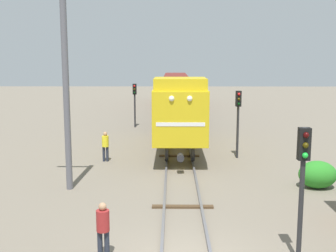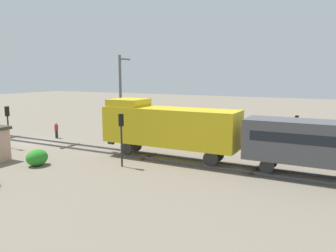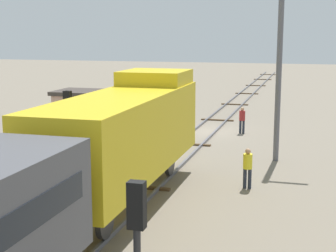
{
  "view_description": "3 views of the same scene",
  "coord_description": "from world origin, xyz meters",
  "px_view_note": "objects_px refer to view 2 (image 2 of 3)",
  "views": [
    {
      "loc": [
        -0.41,
        -11.37,
        5.74
      ],
      "look_at": [
        -0.63,
        9.96,
        2.35
      ],
      "focal_mm": 45.0,
      "sensor_mm": 36.0,
      "label": 1
    },
    {
      "loc": [
        22.7,
        26.82,
        6.76
      ],
      "look_at": [
        -1.2,
        14.28,
        2.52
      ],
      "focal_mm": 35.0,
      "sensor_mm": 36.0,
      "label": 2
    },
    {
      "loc": [
        -6.59,
        32.59,
        6.36
      ],
      "look_at": [
        -0.38,
        10.47,
        2.2
      ],
      "focal_mm": 55.0,
      "sensor_mm": 36.0,
      "label": 3
    }
  ],
  "objects_px": {
    "traffic_signal_near": "(8,119)",
    "worker_by_signal": "(161,136)",
    "catenary_mast": "(121,96)",
    "traffic_signal_far": "(296,130)",
    "traffic_signal_mid": "(121,130)",
    "locomotive": "(167,125)",
    "worker_near_track": "(56,129)"
  },
  "relations": [
    {
      "from": "traffic_signal_mid",
      "to": "traffic_signal_far",
      "type": "bearing_deg",
      "value": 121.94
    },
    {
      "from": "worker_by_signal",
      "to": "catenary_mast",
      "type": "bearing_deg",
      "value": 171.1
    },
    {
      "from": "locomotive",
      "to": "catenary_mast",
      "type": "bearing_deg",
      "value": -121.95
    },
    {
      "from": "traffic_signal_near",
      "to": "catenary_mast",
      "type": "height_order",
      "value": "catenary_mast"
    },
    {
      "from": "worker_near_track",
      "to": "catenary_mast",
      "type": "relative_size",
      "value": 0.19
    },
    {
      "from": "traffic_signal_mid",
      "to": "worker_by_signal",
      "type": "xyz_separation_m",
      "value": [
        -7.6,
        -0.91,
        -1.76
      ]
    },
    {
      "from": "traffic_signal_mid",
      "to": "traffic_signal_far",
      "type": "height_order",
      "value": "traffic_signal_mid"
    },
    {
      "from": "locomotive",
      "to": "traffic_signal_near",
      "type": "bearing_deg",
      "value": -77.89
    },
    {
      "from": "traffic_signal_near",
      "to": "worker_by_signal",
      "type": "distance_m",
      "value": 14.18
    },
    {
      "from": "traffic_signal_far",
      "to": "traffic_signal_mid",
      "type": "bearing_deg",
      "value": -58.06
    },
    {
      "from": "worker_near_track",
      "to": "catenary_mast",
      "type": "distance_m",
      "value": 8.02
    },
    {
      "from": "worker_by_signal",
      "to": "catenary_mast",
      "type": "relative_size",
      "value": 0.19
    },
    {
      "from": "traffic_signal_mid",
      "to": "worker_near_track",
      "type": "distance_m",
      "value": 14.09
    },
    {
      "from": "traffic_signal_far",
      "to": "locomotive",
      "type": "bearing_deg",
      "value": -68.63
    },
    {
      "from": "locomotive",
      "to": "worker_near_track",
      "type": "relative_size",
      "value": 6.82
    },
    {
      "from": "traffic_signal_near",
      "to": "traffic_signal_far",
      "type": "bearing_deg",
      "value": 105.75
    },
    {
      "from": "locomotive",
      "to": "traffic_signal_far",
      "type": "bearing_deg",
      "value": 111.37
    },
    {
      "from": "worker_near_track",
      "to": "worker_by_signal",
      "type": "bearing_deg",
      "value": 104.64
    },
    {
      "from": "traffic_signal_mid",
      "to": "catenary_mast",
      "type": "height_order",
      "value": "catenary_mast"
    },
    {
      "from": "traffic_signal_mid",
      "to": "worker_near_track",
      "type": "bearing_deg",
      "value": -114.51
    },
    {
      "from": "traffic_signal_far",
      "to": "worker_by_signal",
      "type": "bearing_deg",
      "value": -92.83
    },
    {
      "from": "traffic_signal_far",
      "to": "worker_near_track",
      "type": "relative_size",
      "value": 2.18
    },
    {
      "from": "worker_near_track",
      "to": "worker_by_signal",
      "type": "distance_m",
      "value": 11.95
    },
    {
      "from": "catenary_mast",
      "to": "worker_near_track",
      "type": "bearing_deg",
      "value": -68.2
    },
    {
      "from": "traffic_signal_near",
      "to": "traffic_signal_mid",
      "type": "relative_size",
      "value": 0.99
    },
    {
      "from": "locomotive",
      "to": "traffic_signal_mid",
      "type": "xyz_separation_m",
      "value": [
        3.4,
        -2.03,
        -0.02
      ]
    },
    {
      "from": "traffic_signal_far",
      "to": "worker_near_track",
      "type": "xyz_separation_m",
      "value": [
        1.2,
        -23.95,
        -1.6
      ]
    },
    {
      "from": "worker_near_track",
      "to": "worker_by_signal",
      "type": "relative_size",
      "value": 1.0
    },
    {
      "from": "worker_near_track",
      "to": "catenary_mast",
      "type": "bearing_deg",
      "value": 117.77
    },
    {
      "from": "traffic_signal_mid",
      "to": "catenary_mast",
      "type": "relative_size",
      "value": 0.45
    },
    {
      "from": "traffic_signal_mid",
      "to": "traffic_signal_far",
      "type": "distance_m",
      "value": 13.23
    },
    {
      "from": "locomotive",
      "to": "worker_by_signal",
      "type": "xyz_separation_m",
      "value": [
        -4.2,
        -2.94,
        -1.78
      ]
    }
  ]
}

